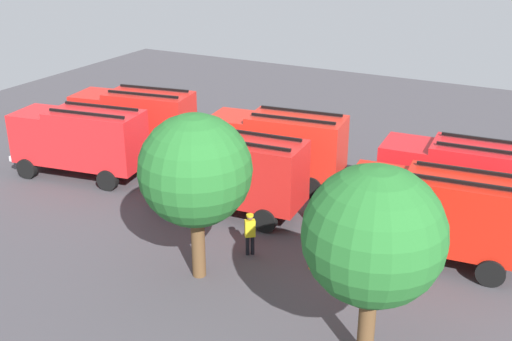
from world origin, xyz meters
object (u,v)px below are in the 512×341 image
object	(u,v)px
fire_truck_4	(230,170)
firefighter_0	(52,131)
fire_truck_5	(80,138)
tree_0	(374,236)
fire_truck_2	(134,118)
traffic_cone_0	(314,262)
firefighter_1	(184,134)
firefighter_2	(250,232)
traffic_cone_1	(326,223)
fire_truck_0	(460,176)
fire_truck_1	(277,144)
tree_1	(195,171)
fire_truck_3	(438,211)

from	to	relation	value
fire_truck_4	firefighter_0	xyz separation A→B (m)	(14.12, -2.93, -1.19)
fire_truck_5	firefighter_0	distance (m)	5.78
tree_0	fire_truck_2	bearing A→B (deg)	-33.01
tree_0	traffic_cone_0	xyz separation A→B (m)	(3.56, -4.41, -4.13)
firefighter_1	firefighter_2	size ratio (longest dim) A/B	0.91
firefighter_2	traffic_cone_1	size ratio (longest dim) A/B	2.73
firefighter_0	fire_truck_0	bearing A→B (deg)	93.83
fire_truck_4	fire_truck_5	distance (m)	9.23
firefighter_1	firefighter_2	distance (m)	13.33
fire_truck_0	fire_truck_4	world-z (taller)	same
fire_truck_0	firefighter_2	size ratio (longest dim) A/B	4.00
fire_truck_1	tree_1	distance (m)	10.00
fire_truck_4	traffic_cone_1	size ratio (longest dim) A/B	10.95
fire_truck_3	firefighter_1	size ratio (longest dim) A/B	4.44
fire_truck_3	firefighter_1	distance (m)	17.48
fire_truck_4	tree_0	distance (m)	11.86
fire_truck_1	fire_truck_4	bearing A→B (deg)	78.67
fire_truck_3	firefighter_0	distance (m)	23.83
firefighter_1	firefighter_2	xyz separation A→B (m)	(-9.51, 9.34, 0.11)
traffic_cone_1	fire_truck_4	bearing A→B (deg)	4.68
fire_truck_2	fire_truck_4	distance (m)	9.96
firefighter_0	firefighter_1	distance (m)	8.02
fire_truck_0	tree_1	distance (m)	12.60
firefighter_2	fire_truck_1	bearing A→B (deg)	159.12
traffic_cone_0	tree_0	bearing A→B (deg)	128.95
fire_truck_0	fire_truck_2	world-z (taller)	same
firefighter_0	traffic_cone_1	size ratio (longest dim) A/B	2.55
firefighter_0	traffic_cone_1	distance (m)	18.99
fire_truck_4	fire_truck_1	bearing A→B (deg)	-98.77
fire_truck_3	fire_truck_4	xyz separation A→B (m)	(9.50, 0.02, 0.00)
fire_truck_1	traffic_cone_1	distance (m)	6.04
traffic_cone_1	fire_truck_3	bearing A→B (deg)	175.73
fire_truck_1	fire_truck_3	distance (m)	10.05
fire_truck_5	firefighter_2	size ratio (longest dim) A/B	4.09
firefighter_2	firefighter_1	bearing A→B (deg)	-173.17
firefighter_1	fire_truck_0	bearing A→B (deg)	91.63
fire_truck_5	firefighter_2	distance (m)	12.41
fire_truck_0	fire_truck_2	size ratio (longest dim) A/B	0.98
fire_truck_2	fire_truck_4	bearing A→B (deg)	144.65
fire_truck_5	firefighter_2	world-z (taller)	fire_truck_5
fire_truck_4	firefighter_0	world-z (taller)	fire_truck_4
traffic_cone_0	traffic_cone_1	size ratio (longest dim) A/B	0.89
fire_truck_0	fire_truck_3	world-z (taller)	same
traffic_cone_1	fire_truck_2	bearing A→B (deg)	-16.23
firefighter_1	tree_0	size ratio (longest dim) A/B	0.25
firefighter_0	tree_0	distance (m)	25.57
fire_truck_0	firefighter_0	bearing A→B (deg)	-0.40
fire_truck_2	traffic_cone_0	world-z (taller)	fire_truck_2
firefighter_0	traffic_cone_0	world-z (taller)	firefighter_0
firefighter_0	traffic_cone_1	world-z (taller)	firefighter_0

